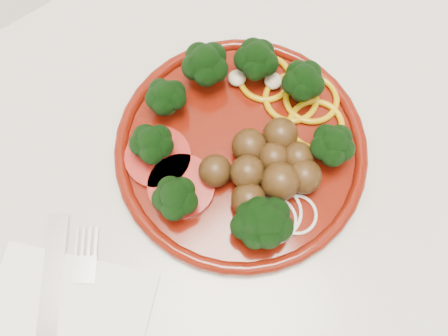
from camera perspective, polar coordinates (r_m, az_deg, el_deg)
counter at (r=1.00m, az=6.02°, el=-4.53°), size 2.40×0.60×0.90m
plate at (r=0.52m, az=2.08°, el=2.56°), size 0.27×0.27×0.06m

